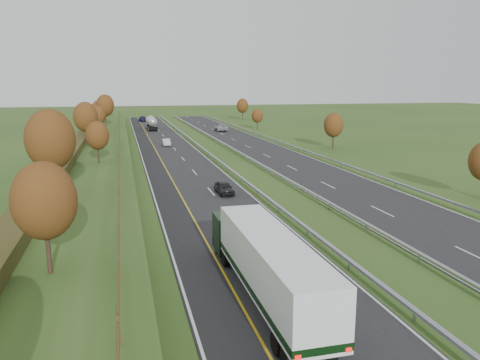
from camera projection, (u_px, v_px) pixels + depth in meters
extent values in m
plane|color=#2E4C1B|center=(230.00, 161.00, 72.35)|extent=(400.00, 400.00, 0.00)
cube|color=black|center=(174.00, 158.00, 75.17)|extent=(10.50, 200.00, 0.04)
cube|color=black|center=(272.00, 155.00, 79.14)|extent=(10.50, 200.00, 0.04)
cube|color=black|center=(151.00, 159.00, 74.27)|extent=(3.00, 200.00, 0.04)
cube|color=silver|center=(143.00, 159.00, 73.95)|extent=(0.15, 200.00, 0.01)
cube|color=gold|center=(160.00, 159.00, 74.63)|extent=(0.15, 200.00, 0.01)
cube|color=silver|center=(205.00, 157.00, 76.38)|extent=(0.15, 200.00, 0.01)
cube|color=silver|center=(243.00, 156.00, 77.92)|extent=(0.15, 200.00, 0.01)
cube|color=silver|center=(300.00, 153.00, 80.35)|extent=(0.15, 200.00, 0.01)
cube|color=silver|center=(283.00, 276.00, 28.93)|extent=(0.15, 4.00, 0.01)
cube|color=silver|center=(475.00, 256.00, 32.29)|extent=(0.15, 4.00, 0.01)
cube|color=silver|center=(237.00, 222.00, 40.33)|extent=(0.15, 4.00, 0.01)
cube|color=silver|center=(382.00, 211.00, 43.69)|extent=(0.15, 4.00, 0.01)
cube|color=silver|center=(211.00, 191.00, 51.72)|extent=(0.15, 4.00, 0.01)
cube|color=silver|center=(328.00, 185.00, 55.09)|extent=(0.15, 4.00, 0.01)
cube|color=silver|center=(195.00, 172.00, 63.12)|extent=(0.15, 4.00, 0.01)
cube|color=silver|center=(292.00, 168.00, 66.49)|extent=(0.15, 4.00, 0.01)
cube|color=silver|center=(183.00, 159.00, 74.52)|extent=(0.15, 4.00, 0.01)
cube|color=silver|center=(267.00, 156.00, 77.88)|extent=(0.15, 4.00, 0.01)
cube|color=silver|center=(175.00, 149.00, 85.91)|extent=(0.15, 4.00, 0.01)
cube|color=silver|center=(248.00, 147.00, 89.28)|extent=(0.15, 4.00, 0.01)
cube|color=silver|center=(168.00, 141.00, 97.31)|extent=(0.15, 4.00, 0.01)
cube|color=silver|center=(233.00, 140.00, 100.68)|extent=(0.15, 4.00, 0.01)
cube|color=silver|center=(163.00, 135.00, 108.71)|extent=(0.15, 4.00, 0.01)
cube|color=silver|center=(222.00, 134.00, 112.08)|extent=(0.15, 4.00, 0.01)
cube|color=silver|center=(159.00, 131.00, 120.11)|extent=(0.15, 4.00, 0.01)
cube|color=silver|center=(212.00, 129.00, 123.47)|extent=(0.15, 4.00, 0.01)
cube|color=silver|center=(155.00, 127.00, 131.50)|extent=(0.15, 4.00, 0.01)
cube|color=silver|center=(205.00, 126.00, 134.87)|extent=(0.15, 4.00, 0.01)
cube|color=silver|center=(153.00, 123.00, 142.90)|extent=(0.15, 4.00, 0.01)
cube|color=silver|center=(198.00, 122.00, 146.27)|extent=(0.15, 4.00, 0.01)
cube|color=silver|center=(150.00, 120.00, 154.30)|extent=(0.15, 4.00, 0.01)
cube|color=silver|center=(192.00, 120.00, 157.67)|extent=(0.15, 4.00, 0.01)
cube|color=silver|center=(148.00, 118.00, 165.70)|extent=(0.15, 4.00, 0.01)
cube|color=silver|center=(187.00, 117.00, 169.06)|extent=(0.15, 4.00, 0.01)
cube|color=#2E4C1B|center=(90.00, 155.00, 71.85)|extent=(12.00, 200.00, 2.00)
cube|color=#3A3D19|center=(75.00, 146.00, 71.06)|extent=(2.20, 180.00, 1.10)
cube|color=#422B19|center=(119.00, 144.00, 72.62)|extent=(0.08, 184.00, 0.10)
cube|color=#422B19|center=(119.00, 142.00, 72.54)|extent=(0.08, 184.00, 0.10)
cube|color=#422B19|center=(119.00, 331.00, 17.52)|extent=(0.12, 0.12, 1.20)
cube|color=#422B19|center=(119.00, 266.00, 23.70)|extent=(0.12, 0.12, 1.20)
cube|color=#422B19|center=(119.00, 229.00, 29.87)|extent=(0.12, 0.12, 1.20)
cube|color=#422B19|center=(119.00, 204.00, 36.05)|extent=(0.12, 0.12, 1.20)
cube|color=#422B19|center=(119.00, 187.00, 42.22)|extent=(0.12, 0.12, 1.20)
cube|color=#422B19|center=(119.00, 174.00, 48.39)|extent=(0.12, 0.12, 1.20)
cube|color=#422B19|center=(119.00, 164.00, 54.57)|extent=(0.12, 0.12, 1.20)
cube|color=#422B19|center=(119.00, 156.00, 60.74)|extent=(0.12, 0.12, 1.20)
cube|color=#422B19|center=(119.00, 149.00, 66.91)|extent=(0.12, 0.12, 1.20)
cube|color=#422B19|center=(119.00, 144.00, 73.09)|extent=(0.12, 0.12, 1.20)
cube|color=#422B19|center=(119.00, 139.00, 79.26)|extent=(0.12, 0.12, 1.20)
cube|color=#422B19|center=(119.00, 135.00, 85.43)|extent=(0.12, 0.12, 1.20)
cube|color=#422B19|center=(119.00, 132.00, 91.61)|extent=(0.12, 0.12, 1.20)
cube|color=#422B19|center=(119.00, 129.00, 97.78)|extent=(0.12, 0.12, 1.20)
cube|color=#422B19|center=(119.00, 126.00, 103.96)|extent=(0.12, 0.12, 1.20)
cube|color=#422B19|center=(119.00, 124.00, 110.13)|extent=(0.12, 0.12, 1.20)
cube|color=#422B19|center=(119.00, 122.00, 116.30)|extent=(0.12, 0.12, 1.20)
cube|color=#422B19|center=(119.00, 120.00, 122.48)|extent=(0.12, 0.12, 1.20)
cube|color=#422B19|center=(119.00, 118.00, 128.65)|extent=(0.12, 0.12, 1.20)
cube|color=#422B19|center=(119.00, 117.00, 134.82)|extent=(0.12, 0.12, 1.20)
cube|color=#422B19|center=(119.00, 115.00, 141.00)|extent=(0.12, 0.12, 1.20)
cube|color=#422B19|center=(119.00, 114.00, 147.17)|extent=(0.12, 0.12, 1.20)
cube|color=#422B19|center=(119.00, 113.00, 153.34)|extent=(0.12, 0.12, 1.20)
cube|color=#422B19|center=(119.00, 112.00, 159.52)|extent=(0.12, 0.12, 1.20)
cube|color=#95989E|center=(209.00, 153.00, 76.42)|extent=(0.32, 200.00, 0.18)
cube|color=#95989E|center=(415.00, 317.00, 23.30)|extent=(0.10, 0.14, 0.56)
cube|color=#95989E|center=(349.00, 265.00, 29.95)|extent=(0.10, 0.14, 0.56)
cube|color=#95989E|center=(307.00, 233.00, 36.60)|extent=(0.10, 0.14, 0.56)
cube|color=#95989E|center=(278.00, 210.00, 43.25)|extent=(0.10, 0.14, 0.56)
cube|color=#95989E|center=(257.00, 193.00, 49.90)|extent=(0.10, 0.14, 0.56)
cube|color=#95989E|center=(241.00, 180.00, 56.55)|extent=(0.10, 0.14, 0.56)
cube|color=#95989E|center=(228.00, 170.00, 63.19)|extent=(0.10, 0.14, 0.56)
cube|color=#95989E|center=(218.00, 162.00, 69.84)|extent=(0.10, 0.14, 0.56)
cube|color=#95989E|center=(209.00, 155.00, 76.49)|extent=(0.10, 0.14, 0.56)
cube|color=#95989E|center=(202.00, 150.00, 83.14)|extent=(0.10, 0.14, 0.56)
cube|color=#95989E|center=(196.00, 145.00, 89.79)|extent=(0.10, 0.14, 0.56)
cube|color=#95989E|center=(191.00, 141.00, 96.44)|extent=(0.10, 0.14, 0.56)
cube|color=#95989E|center=(186.00, 137.00, 103.09)|extent=(0.10, 0.14, 0.56)
cube|color=#95989E|center=(182.00, 134.00, 109.73)|extent=(0.10, 0.14, 0.56)
cube|color=#95989E|center=(179.00, 131.00, 116.38)|extent=(0.10, 0.14, 0.56)
cube|color=#95989E|center=(175.00, 129.00, 123.03)|extent=(0.10, 0.14, 0.56)
cube|color=#95989E|center=(172.00, 126.00, 129.68)|extent=(0.10, 0.14, 0.56)
cube|color=#95989E|center=(170.00, 124.00, 136.33)|extent=(0.10, 0.14, 0.56)
cube|color=#95989E|center=(168.00, 123.00, 142.98)|extent=(0.10, 0.14, 0.56)
cube|color=#95989E|center=(165.00, 121.00, 149.63)|extent=(0.10, 0.14, 0.56)
cube|color=#95989E|center=(163.00, 119.00, 156.27)|extent=(0.10, 0.14, 0.56)
cube|color=#95989E|center=(162.00, 118.00, 162.92)|extent=(0.10, 0.14, 0.56)
cube|color=#95989E|center=(160.00, 117.00, 169.57)|extent=(0.10, 0.14, 0.56)
cube|color=#95989E|center=(240.00, 152.00, 77.65)|extent=(0.32, 200.00, 0.18)
cube|color=#95989E|center=(419.00, 258.00, 31.18)|extent=(0.10, 0.14, 0.56)
cube|color=#95989E|center=(366.00, 228.00, 37.83)|extent=(0.10, 0.14, 0.56)
cube|color=#95989E|center=(329.00, 206.00, 44.48)|extent=(0.10, 0.14, 0.56)
cube|color=#95989E|center=(302.00, 191.00, 51.12)|extent=(0.10, 0.14, 0.56)
cube|color=#95989E|center=(281.00, 178.00, 57.77)|extent=(0.10, 0.14, 0.56)
cube|color=#95989E|center=(264.00, 169.00, 64.42)|extent=(0.10, 0.14, 0.56)
cube|color=#95989E|center=(251.00, 161.00, 71.07)|extent=(0.10, 0.14, 0.56)
cube|color=#95989E|center=(240.00, 154.00, 77.72)|extent=(0.10, 0.14, 0.56)
cube|color=#95989E|center=(230.00, 149.00, 84.37)|extent=(0.10, 0.14, 0.56)
cube|color=#95989E|center=(222.00, 144.00, 91.01)|extent=(0.10, 0.14, 0.56)
cube|color=#95989E|center=(215.00, 140.00, 97.66)|extent=(0.10, 0.14, 0.56)
cube|color=#95989E|center=(209.00, 137.00, 104.31)|extent=(0.10, 0.14, 0.56)
cube|color=#95989E|center=(204.00, 133.00, 110.96)|extent=(0.10, 0.14, 0.56)
cube|color=#95989E|center=(199.00, 131.00, 117.61)|extent=(0.10, 0.14, 0.56)
cube|color=#95989E|center=(195.00, 128.00, 124.26)|extent=(0.10, 0.14, 0.56)
cube|color=#95989E|center=(191.00, 126.00, 130.91)|extent=(0.10, 0.14, 0.56)
cube|color=#95989E|center=(187.00, 124.00, 137.55)|extent=(0.10, 0.14, 0.56)
cube|color=#95989E|center=(184.00, 122.00, 144.20)|extent=(0.10, 0.14, 0.56)
cube|color=#95989E|center=(181.00, 121.00, 150.85)|extent=(0.10, 0.14, 0.56)
cube|color=#95989E|center=(179.00, 119.00, 157.50)|extent=(0.10, 0.14, 0.56)
cube|color=#95989E|center=(176.00, 118.00, 164.15)|extent=(0.10, 0.14, 0.56)
cube|color=#95989E|center=(174.00, 116.00, 170.80)|extent=(0.10, 0.14, 0.56)
cube|color=#95989E|center=(304.00, 150.00, 80.41)|extent=(0.32, 200.00, 0.18)
cube|color=#95989E|center=(395.00, 185.00, 53.89)|extent=(0.10, 0.14, 0.56)
cube|color=#95989E|center=(341.00, 165.00, 67.19)|extent=(0.10, 0.14, 0.56)
cube|color=#95989E|center=(304.00, 152.00, 80.48)|extent=(0.10, 0.14, 0.56)
cube|color=#95989E|center=(278.00, 142.00, 93.78)|extent=(0.10, 0.14, 0.56)
cube|color=#95989E|center=(258.00, 135.00, 107.08)|extent=(0.10, 0.14, 0.56)
cube|color=#95989E|center=(243.00, 130.00, 120.37)|extent=(0.10, 0.14, 0.56)
cube|color=#95989E|center=(231.00, 125.00, 133.67)|extent=(0.10, 0.14, 0.56)
cube|color=#95989E|center=(221.00, 121.00, 146.97)|extent=(0.10, 0.14, 0.56)
cube|color=#95989E|center=(212.00, 118.00, 160.27)|extent=(0.10, 0.14, 0.56)
cube|color=#95989E|center=(205.00, 116.00, 173.56)|extent=(0.10, 0.14, 0.56)
cylinder|color=#2D2116|center=(48.00, 251.00, 24.16)|extent=(0.24, 0.24, 2.43)
ellipsoid|color=#4E2B11|center=(44.00, 201.00, 23.62)|extent=(3.24, 3.24, 4.05)
cylinder|color=#2D2116|center=(53.00, 179.00, 40.70)|extent=(0.24, 0.24, 3.15)
ellipsoid|color=#4E2B11|center=(50.00, 140.00, 40.01)|extent=(4.20, 4.20, 5.25)
cylinder|color=#2D2116|center=(98.00, 154.00, 58.62)|extent=(0.24, 0.24, 2.16)
ellipsoid|color=#4E2B11|center=(97.00, 135.00, 58.14)|extent=(2.88, 2.88, 3.60)
cylinder|color=#2D2116|center=(87.00, 137.00, 75.04)|extent=(0.24, 0.24, 2.88)
ellipsoid|color=#4E2B11|center=(86.00, 117.00, 74.41)|extent=(3.84, 3.84, 4.80)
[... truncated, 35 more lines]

